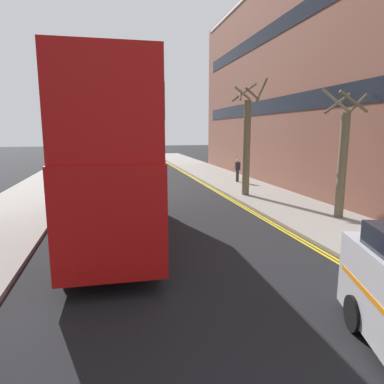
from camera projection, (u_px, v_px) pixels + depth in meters
name	position (u px, v px, depth m)	size (l,w,h in m)	color
sidewalk_right	(284.00, 204.00, 17.46)	(4.00, 80.00, 0.14)	gray
sidewalk_left	(6.00, 218.00, 14.58)	(4.00, 80.00, 0.14)	gray
kerb_line_outer	(263.00, 217.00, 15.09)	(0.10, 56.00, 0.01)	yellow
kerb_line_inner	(259.00, 217.00, 15.05)	(0.10, 56.00, 0.01)	yellow
double_decker_bus_away	(112.00, 151.00, 12.22)	(2.94, 10.85, 5.64)	#B20F0F
pedestrian_far	(238.00, 170.00, 24.47)	(0.34, 0.22, 1.62)	#2D2D38
street_tree_near	(247.00, 143.00, 19.11)	(1.61, 1.64, 6.36)	#6B6047
street_tree_mid	(343.00, 158.00, 14.08)	(1.45, 1.50, 5.32)	#6B6047
townhouse_terrace_right	(326.00, 85.00, 24.95)	(10.08, 28.00, 14.16)	brown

